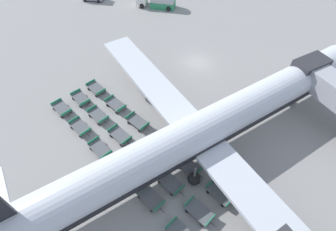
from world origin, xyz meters
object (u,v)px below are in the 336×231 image
object	(u,v)px
baggage_dolly_row_near_col_b	(80,127)
baggage_dolly_row_near_col_e	(150,198)
baggage_dolly_row_near_col_d	(123,173)
baggage_dolly_row_mid_a_col_b	(98,115)
fuel_tanker_primary	(159,0)
baggage_dolly_row_mid_a_col_c	(120,135)
baggage_dolly_row_mid_b_col_e	(188,166)
baggage_dolly_row_mid_b_col_c	(138,122)
baggage_dolly_row_near_col_c	(100,149)
baggage_dolly_row_mid_a_col_d	(143,157)
baggage_dolly_row_mid_b_col_a	(96,88)
baggage_dolly_row_near_col_a	(62,108)
baggage_dolly_row_mid_b_col_b	(116,104)
baggage_dolly_row_mid_a_col_e	(170,183)
baggage_dolly_row_mid_b_col_f	(220,193)
baggage_dolly_row_mid_b_col_d	(160,143)
airplane	(207,128)
baggage_dolly_row_mid_a_col_a	(81,98)
baggage_dolly_row_mid_a_col_f	(199,212)

from	to	relation	value
baggage_dolly_row_near_col_b	baggage_dolly_row_near_col_e	bearing A→B (deg)	13.14
baggage_dolly_row_near_col_d	baggage_dolly_row_mid_a_col_b	size ratio (longest dim) A/B	1.00
fuel_tanker_primary	baggage_dolly_row_mid_a_col_c	size ratio (longest dim) A/B	2.02
baggage_dolly_row_near_col_e	baggage_dolly_row_mid_b_col_e	bearing A→B (deg)	100.58
baggage_dolly_row_mid_b_col_c	baggage_dolly_row_near_col_c	bearing A→B (deg)	-76.61
fuel_tanker_primary	baggage_dolly_row_mid_a_col_d	size ratio (longest dim) A/B	2.02
baggage_dolly_row_mid_b_col_a	baggage_dolly_row_near_col_c	bearing A→B (deg)	-18.99
baggage_dolly_row_near_col_d	baggage_dolly_row_mid_b_col_a	bearing A→B (deg)	170.11
baggage_dolly_row_near_col_a	baggage_dolly_row_mid_b_col_b	xyz separation A→B (m)	(2.96, 6.08, 0.00)
fuel_tanker_primary	baggage_dolly_row_mid_b_col_a	world-z (taller)	fuel_tanker_primary
baggage_dolly_row_near_col_e	baggage_dolly_row_mid_a_col_e	world-z (taller)	same
baggage_dolly_row_mid_b_col_f	baggage_dolly_row_near_col_b	bearing A→B (deg)	-149.77
baggage_dolly_row_near_col_c	baggage_dolly_row_mid_b_col_d	xyz separation A→B (m)	(2.87, 6.06, 0.00)
airplane	baggage_dolly_row_mid_a_col_e	xyz separation A→B (m)	(1.86, -5.71, -3.07)
airplane	baggage_dolly_row_mid_a_col_c	xyz separation A→B (m)	(-6.25, -7.51, -3.07)
fuel_tanker_primary	baggage_dolly_row_mid_a_col_a	distance (m)	27.68
baggage_dolly_row_near_col_c	baggage_dolly_row_mid_a_col_e	distance (m)	8.79
baggage_dolly_row_mid_a_col_d	baggage_dolly_row_near_col_e	bearing A→B (deg)	-20.07
baggage_dolly_row_mid_a_col_d	baggage_dolly_row_mid_a_col_e	size ratio (longest dim) A/B	1.00
fuel_tanker_primary	baggage_dolly_row_mid_b_col_e	size ratio (longest dim) A/B	2.02
baggage_dolly_row_near_col_c	baggage_dolly_row_mid_b_col_a	bearing A→B (deg)	161.01
baggage_dolly_row_near_col_c	baggage_dolly_row_mid_a_col_a	bearing A→B (deg)	174.52
baggage_dolly_row_mid_a_col_d	baggage_dolly_row_mid_a_col_f	bearing A→B (deg)	11.33
baggage_dolly_row_near_col_c	baggage_dolly_row_mid_a_col_c	bearing A→B (deg)	101.44
baggage_dolly_row_near_col_c	baggage_dolly_row_mid_b_col_e	world-z (taller)	same
baggage_dolly_row_mid_a_col_e	baggage_dolly_row_near_col_d	bearing A→B (deg)	-134.72
fuel_tanker_primary	baggage_dolly_row_mid_a_col_e	bearing A→B (deg)	-28.70
baggage_dolly_row_mid_b_col_f	baggage_dolly_row_mid_a_col_e	bearing A→B (deg)	-134.59
baggage_dolly_row_mid_a_col_c	baggage_dolly_row_mid_b_col_c	distance (m)	2.77
baggage_dolly_row_mid_b_col_e	baggage_dolly_row_mid_b_col_b	bearing A→B (deg)	-167.13
baggage_dolly_row_near_col_a	baggage_dolly_row_mid_b_col_d	xyz separation A→B (m)	(11.17, 7.85, 0.00)
fuel_tanker_primary	baggage_dolly_row_mid_a_col_a	size ratio (longest dim) A/B	2.02
baggage_dolly_row_mid_a_col_e	baggage_dolly_row_mid_b_col_b	xyz separation A→B (m)	(-12.91, -0.19, 0.00)
baggage_dolly_row_mid_a_col_d	baggage_dolly_row_mid_b_col_d	size ratio (longest dim) A/B	1.00
baggage_dolly_row_near_col_e	baggage_dolly_row_mid_b_col_e	xyz separation A→B (m)	(-0.95, 5.11, 0.00)
airplane	baggage_dolly_row_mid_b_col_e	xyz separation A→B (m)	(1.26, -3.08, -3.07)
fuel_tanker_primary	baggage_dolly_row_mid_a_col_b	xyz separation A→B (m)	(20.94, -21.02, -0.89)
baggage_dolly_row_mid_a_col_e	baggage_dolly_row_mid_b_col_b	size ratio (longest dim) A/B	1.00
baggage_dolly_row_near_col_c	baggage_dolly_row_mid_a_col_d	xyz separation A→B (m)	(3.46, 3.62, 0.00)
baggage_dolly_row_mid_a_col_d	baggage_dolly_row_mid_b_col_c	size ratio (longest dim) A/B	1.00
baggage_dolly_row_near_col_e	baggage_dolly_row_mid_b_col_e	distance (m)	5.20
fuel_tanker_primary	baggage_dolly_row_mid_b_col_e	bearing A→B (deg)	-25.52
baggage_dolly_row_mid_a_col_d	baggage_dolly_row_mid_b_col_b	distance (m)	8.83
baggage_dolly_row_near_col_c	baggage_dolly_row_mid_b_col_f	distance (m)	13.70
baggage_dolly_row_mid_b_col_f	baggage_dolly_row_mid_a_col_d	bearing A→B (deg)	-149.82
baggage_dolly_row_near_col_d	baggage_dolly_row_mid_b_col_a	world-z (taller)	same
baggage_dolly_row_mid_a_col_a	baggage_dolly_row_near_col_d	bearing A→B (deg)	0.32
baggage_dolly_row_mid_b_col_a	baggage_dolly_row_mid_b_col_f	world-z (taller)	same
baggage_dolly_row_mid_b_col_a	fuel_tanker_primary	bearing A→B (deg)	129.84
baggage_dolly_row_near_col_b	baggage_dolly_row_mid_a_col_c	bearing A→B (deg)	44.19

